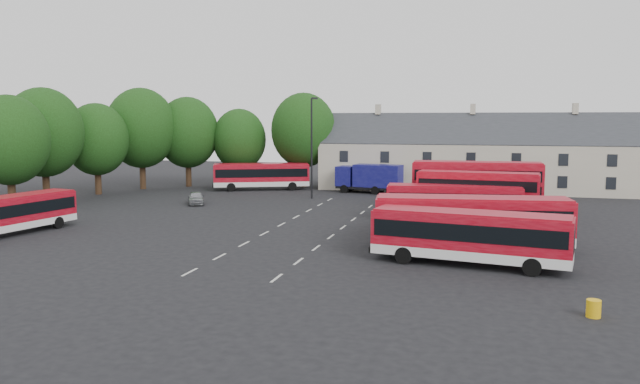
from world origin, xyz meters
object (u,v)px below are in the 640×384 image
(bus_dd_south, at_px, (477,193))
(bus_row_a, at_px, (470,233))
(grit_bin, at_px, (594,309))
(box_truck, at_px, (370,177))
(bus_west, at_px, (12,211))
(lamppost, at_px, (312,145))
(silver_car, at_px, (196,198))

(bus_dd_south, bearing_deg, bus_row_a, -85.01)
(bus_row_a, height_order, grit_bin, bus_row_a)
(box_truck, bearing_deg, bus_west, -113.33)
(bus_dd_south, xyz_separation_m, grit_bin, (5.07, -25.12, -1.90))
(bus_row_a, distance_m, lamppost, 31.86)
(box_truck, xyz_separation_m, silver_car, (-14.87, -13.53, -1.18))
(silver_car, distance_m, grit_bin, 42.39)
(bus_row_a, distance_m, silver_car, 33.12)
(bus_west, relative_size, silver_car, 2.75)
(box_truck, height_order, grit_bin, box_truck)
(bus_west, relative_size, box_truck, 1.33)
(box_truck, bearing_deg, bus_dd_south, -44.53)
(box_truck, distance_m, lamppost, 9.00)
(bus_row_a, xyz_separation_m, box_truck, (-11.68, 33.28, -0.05))
(silver_car, bearing_deg, bus_west, -134.52)
(bus_west, bearing_deg, silver_car, -7.93)
(bus_row_a, relative_size, grit_bin, 15.11)
(bus_west, xyz_separation_m, lamppost, (15.44, 25.33, 3.93))
(box_truck, distance_m, silver_car, 20.14)
(lamppost, bearing_deg, bus_dd_south, -30.50)
(bus_dd_south, relative_size, bus_west, 0.97)
(bus_row_a, xyz_separation_m, silver_car, (-26.55, 19.75, -1.24))
(bus_row_a, height_order, lamppost, lamppost)
(bus_row_a, xyz_separation_m, grit_bin, (5.30, -8.23, -1.50))
(grit_bin, xyz_separation_m, lamppost, (-22.00, 35.09, 5.25))
(lamppost, bearing_deg, bus_row_a, -58.12)
(bus_west, xyz_separation_m, grit_bin, (37.44, -9.76, -1.32))
(grit_bin, bearing_deg, lamppost, 122.09)
(bus_west, distance_m, lamppost, 29.93)
(silver_car, bearing_deg, bus_row_a, -64.09)
(box_truck, relative_size, grit_bin, 10.30)
(silver_car, height_order, lamppost, lamppost)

